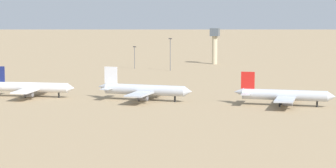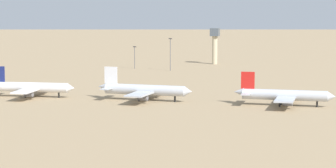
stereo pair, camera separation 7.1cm
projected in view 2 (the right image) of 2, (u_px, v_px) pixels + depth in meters
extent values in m
plane|color=#9E8460|center=(142.00, 103.00, 248.53)|extent=(4000.00, 4000.00, 0.00)
cylinder|color=white|center=(31.00, 87.00, 263.70)|extent=(29.82, 6.39, 3.70)
cone|color=white|center=(71.00, 88.00, 260.93)|extent=(3.08, 3.75, 3.52)
cube|color=white|center=(3.00, 84.00, 269.51)|extent=(3.52, 6.53, 0.33)
cube|color=white|center=(33.00, 89.00, 263.61)|extent=(8.97, 30.05, 0.52)
cylinder|color=slate|center=(42.00, 90.00, 270.38)|extent=(3.50, 2.33, 2.04)
cylinder|color=slate|center=(29.00, 94.00, 256.81)|extent=(3.50, 2.33, 2.04)
cylinder|color=black|center=(59.00, 95.00, 262.09)|extent=(0.65, 0.65, 2.04)
cylinder|color=black|center=(30.00, 94.00, 266.44)|extent=(0.65, 0.65, 2.04)
cylinder|color=black|center=(25.00, 95.00, 262.10)|extent=(0.65, 0.65, 2.04)
cylinder|color=silver|center=(145.00, 90.00, 254.08)|extent=(31.02, 5.24, 3.86)
cone|color=silver|center=(188.00, 92.00, 248.98)|extent=(3.06, 3.79, 3.67)
cone|color=silver|center=(103.00, 87.00, 259.12)|extent=(4.00, 3.45, 3.28)
cube|color=white|center=(111.00, 75.00, 257.61)|extent=(5.03, 0.71, 6.27)
cube|color=silver|center=(115.00, 86.00, 261.80)|extent=(3.38, 6.69, 0.35)
cube|color=silver|center=(107.00, 89.00, 254.49)|extent=(3.38, 6.69, 0.35)
cube|color=silver|center=(147.00, 91.00, 253.86)|extent=(7.94, 31.14, 0.54)
cylinder|color=slate|center=(156.00, 93.00, 260.56)|extent=(3.57, 2.28, 2.12)
cylinder|color=slate|center=(143.00, 98.00, 246.87)|extent=(3.57, 2.28, 2.12)
cylinder|color=black|center=(175.00, 99.00, 250.86)|extent=(0.68, 0.68, 2.12)
cylinder|color=black|center=(143.00, 97.00, 257.05)|extent=(0.68, 0.68, 2.12)
cylinder|color=black|center=(139.00, 98.00, 252.67)|extent=(0.68, 0.68, 2.12)
cylinder|color=silver|center=(284.00, 95.00, 240.58)|extent=(29.69, 3.91, 3.71)
cone|color=silver|center=(332.00, 97.00, 236.48)|extent=(2.81, 3.54, 3.52)
cone|color=silver|center=(239.00, 92.00, 244.63)|extent=(3.73, 3.18, 3.15)
cube|color=red|center=(248.00, 80.00, 243.33)|extent=(4.82, 0.50, 6.03)
cube|color=silver|center=(249.00, 91.00, 247.41)|extent=(3.01, 6.32, 0.33)
cube|color=silver|center=(246.00, 94.00, 240.28)|extent=(3.01, 6.32, 0.33)
cube|color=silver|center=(287.00, 97.00, 240.41)|extent=(6.51, 29.71, 0.52)
cylinder|color=slate|center=(291.00, 98.00, 247.00)|extent=(3.35, 2.06, 2.04)
cylinder|color=slate|center=(288.00, 103.00, 233.65)|extent=(3.35, 2.06, 2.04)
cylinder|color=black|center=(317.00, 104.00, 238.04)|extent=(0.65, 0.65, 2.04)
cylinder|color=black|center=(281.00, 102.00, 243.40)|extent=(0.65, 0.65, 2.04)
cylinder|color=black|center=(280.00, 104.00, 239.13)|extent=(0.65, 0.65, 2.04)
cylinder|color=#C6B793|center=(215.00, 50.00, 411.19)|extent=(3.20, 3.20, 16.86)
cube|color=#4C5660|center=(215.00, 32.00, 409.95)|extent=(5.20, 5.20, 4.76)
cylinder|color=#59595E|center=(170.00, 55.00, 368.56)|extent=(0.36, 0.36, 17.18)
cube|color=#333333|center=(170.00, 39.00, 367.55)|extent=(1.80, 0.50, 0.50)
cylinder|color=#59595E|center=(135.00, 58.00, 381.93)|extent=(0.36, 0.36, 12.01)
cube|color=#333333|center=(135.00, 47.00, 381.21)|extent=(1.80, 0.50, 0.50)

